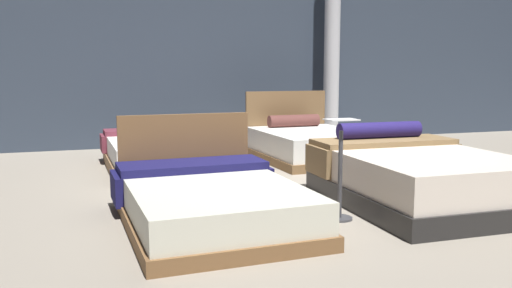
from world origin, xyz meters
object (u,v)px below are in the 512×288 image
bed_1 (419,177)px  bed_2 (168,153)px  bed_3 (310,144)px  support_pillar (332,50)px  bed_0 (209,200)px  price_sign (340,182)px

bed_1 → bed_2: bearing=127.5°
bed_3 → support_pillar: support_pillar is taller
bed_0 → bed_3: bearing=49.6°
bed_2 → support_pillar: 4.16m
bed_3 → price_sign: bearing=-111.8°
bed_1 → bed_2: 3.54m
bed_1 → support_pillar: (1.32, 4.64, 1.47)m
bed_0 → support_pillar: bearing=51.0°
bed_2 → price_sign: 3.29m
bed_2 → bed_0: bearing=-93.3°
bed_0 → bed_1: (2.19, 0.01, 0.07)m
support_pillar → bed_2: bearing=-152.3°
bed_0 → support_pillar: support_pillar is taller
bed_3 → bed_2: bearing=178.0°
bed_1 → price_sign: (-1.03, -0.27, 0.07)m
bed_0 → price_sign: 1.19m
bed_3 → price_sign: size_ratio=2.18×
price_sign → support_pillar: bearing=64.4°
bed_0 → price_sign: size_ratio=2.28×
support_pillar → bed_0: bearing=-127.0°
bed_2 → bed_3: bed_3 is taller
bed_2 → price_sign: price_sign is taller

